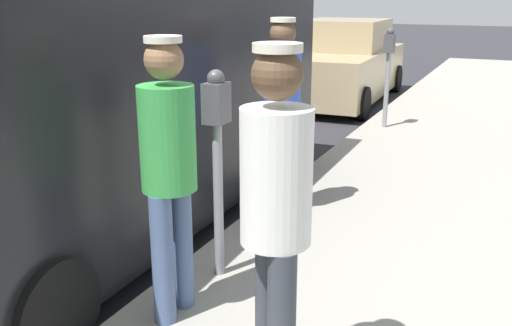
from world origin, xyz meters
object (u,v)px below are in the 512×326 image
Objects in this scene: parked_sedan_ahead at (341,65)px; parking_meter_far at (388,61)px; pedestrian_in_white at (276,207)px; parking_meter_near at (217,140)px; pedestrian_in_green at (169,162)px; pedestrian_in_blue at (282,103)px; parked_van at (120,106)px.

parking_meter_far is at bearing -59.92° from parked_sedan_ahead.
parking_meter_near is at bearing 130.51° from pedestrian_in_white.
pedestrian_in_white reaches higher than pedestrian_in_green.
parking_meter_far is 0.34× the size of parked_sedan_ahead.
pedestrian_in_blue is at bearing -77.57° from parked_sedan_ahead.
parking_meter_far is at bearing 71.70° from parked_van.
pedestrian_in_white is (0.90, -1.05, 0.01)m from parking_meter_near.
parked_sedan_ahead is at bearing 102.43° from pedestrian_in_blue.
parking_meter_near and parking_meter_far have the same top height.
pedestrian_in_green reaches higher than parking_meter_far.
parking_meter_near is 1.38m from pedestrian_in_white.
parked_van is at bearing -108.30° from parking_meter_far.
pedestrian_in_green reaches higher than parked_sedan_ahead.
parked_van is (-1.42, -0.54, -0.04)m from pedestrian_in_blue.
parked_van reaches higher than pedestrian_in_blue.
pedestrian_in_white is (0.90, -6.42, 0.01)m from parking_meter_far.
parked_van is (-2.40, 1.89, -0.04)m from pedestrian_in_white.
parked_sedan_ahead is (-1.47, 6.69, -0.45)m from pedestrian_in_blue.
pedestrian_in_green is 1.98m from pedestrian_in_blue.
pedestrian_in_green is 1.01m from pedestrian_in_white.
parking_meter_near is at bearing -86.48° from pedestrian_in_blue.
pedestrian_in_green is at bearing -43.87° from parked_van.
pedestrian_in_green is at bearing -90.03° from parking_meter_far.
pedestrian_in_green is 2.08m from parked_van.
pedestrian_in_blue is 0.41× the size of parked_sedan_ahead.
pedestrian_in_green is 8.81m from parked_sedan_ahead.
parking_meter_near is 1.38m from pedestrian_in_blue.
parked_sedan_ahead is at bearing 105.09° from pedestrian_in_white.
pedestrian_in_green is (-0.00, -0.60, -0.00)m from parking_meter_near.
pedestrian_in_green is at bearing -79.82° from parked_sedan_ahead.
parking_meter_near is 0.34× the size of parked_sedan_ahead.
pedestrian_in_green is 0.34× the size of parked_van.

